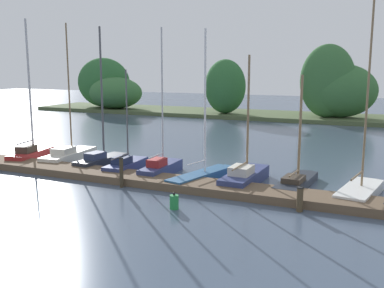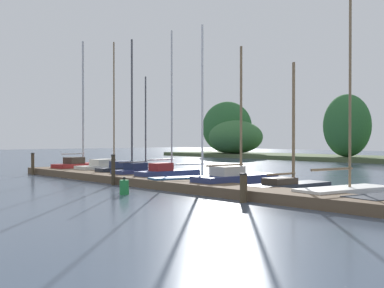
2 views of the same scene
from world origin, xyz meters
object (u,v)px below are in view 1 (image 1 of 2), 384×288
object	(u,v)px
sailboat_0	(32,152)
mooring_piling_1	(121,172)
sailboat_1	(70,154)
sailboat_4	(162,167)
sailboat_5	(203,174)
mooring_piling_2	(300,199)
sailboat_3	(127,165)
sailboat_2	(102,159)
channel_buoy_0	(174,202)
sailboat_6	(245,175)
sailboat_8	(361,189)
sailboat_7	(297,180)

from	to	relation	value
sailboat_0	mooring_piling_1	size ratio (longest dim) A/B	5.86
sailboat_1	sailboat_4	distance (m)	6.45
sailboat_5	mooring_piling_2	world-z (taller)	sailboat_5
sailboat_3	sailboat_1	bearing A→B (deg)	74.57
sailboat_1	sailboat_2	world-z (taller)	sailboat_1
sailboat_0	channel_buoy_0	bearing A→B (deg)	-123.77
sailboat_4	sailboat_5	bearing A→B (deg)	-94.76
sailboat_4	channel_buoy_0	distance (m)	5.38
sailboat_4	sailboat_6	bearing A→B (deg)	-89.47
sailboat_5	sailboat_8	size ratio (longest dim) A/B	0.85
sailboat_4	channel_buoy_0	bearing A→B (deg)	-147.95
sailboat_8	sailboat_0	bearing A→B (deg)	100.10
sailboat_2	sailboat_3	world-z (taller)	sailboat_2
sailboat_2	sailboat_3	xyz separation A→B (m)	(1.81, -0.39, -0.09)
sailboat_0	sailboat_7	world-z (taller)	sailboat_0
sailboat_4	sailboat_7	bearing A→B (deg)	-85.66
sailboat_7	mooring_piling_2	bearing A→B (deg)	-163.29
sailboat_1	sailboat_2	bearing A→B (deg)	-107.47
sailboat_4	sailboat_8	world-z (taller)	sailboat_8
sailboat_5	sailboat_7	bearing A→B (deg)	-65.43
sailboat_5	sailboat_3	bearing A→B (deg)	102.98
channel_buoy_0	mooring_piling_1	bearing A→B (deg)	153.43
mooring_piling_2	sailboat_2	bearing A→B (deg)	164.07
sailboat_7	sailboat_3	bearing A→B (deg)	98.67
sailboat_3	channel_buoy_0	world-z (taller)	sailboat_3
sailboat_7	sailboat_8	xyz separation A→B (m)	(2.72, -0.49, 0.04)
sailboat_5	sailboat_2	bearing A→B (deg)	99.68
sailboat_5	mooring_piling_1	size ratio (longest dim) A/B	5.19
mooring_piling_1	mooring_piling_2	xyz separation A→B (m)	(7.90, -0.10, -0.21)
sailboat_0	mooring_piling_2	xyz separation A→B (m)	(15.78, -2.84, -0.02)
sailboat_1	sailboat_3	world-z (taller)	sailboat_1
channel_buoy_0	mooring_piling_2	bearing A→B (deg)	20.57
sailboat_4	sailboat_6	size ratio (longest dim) A/B	1.23
sailboat_0	sailboat_3	world-z (taller)	sailboat_0
sailboat_7	sailboat_1	bearing A→B (deg)	93.17
channel_buoy_0	sailboat_3	bearing A→B (deg)	138.13
sailboat_2	sailboat_3	distance (m)	1.85
sailboat_3	sailboat_7	bearing A→B (deg)	-89.35
sailboat_8	mooring_piling_1	world-z (taller)	sailboat_8
sailboat_3	sailboat_6	xyz separation A→B (m)	(6.31, 0.19, 0.04)
sailboat_1	sailboat_4	bearing A→B (deg)	-103.96
sailboat_6	sailboat_3	bearing A→B (deg)	93.19
sailboat_0	mooring_piling_1	xyz separation A→B (m)	(7.89, -2.74, 0.19)
sailboat_3	channel_buoy_0	xyz separation A→B (m)	(4.96, -4.44, -0.07)
sailboat_7	mooring_piling_2	xyz separation A→B (m)	(0.78, -3.49, 0.18)
sailboat_2	mooring_piling_1	distance (m)	4.49
sailboat_6	channel_buoy_0	size ratio (longest dim) A/B	8.90
sailboat_8	mooring_piling_2	distance (m)	3.57
sailboat_2	mooring_piling_1	world-z (taller)	sailboat_2
sailboat_1	sailboat_7	distance (m)	12.96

